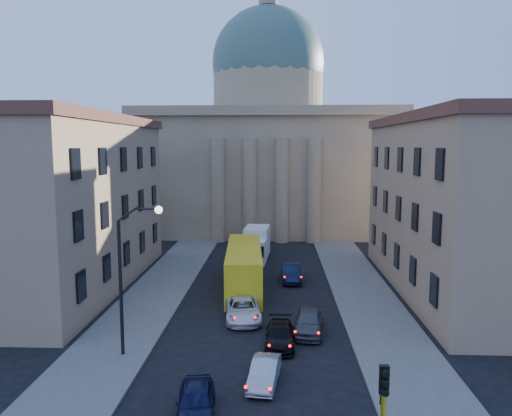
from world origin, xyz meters
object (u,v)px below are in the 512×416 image
Objects in this scene: street_lamp at (129,268)px; box_truck at (256,245)px; car_left_near at (196,401)px; traffic_light at (383,410)px; car_right_near at (265,372)px; city_bus at (244,266)px.

box_truck is (6.17, 24.82, -3.68)m from street_lamp.
car_left_near is (4.76, -6.26, -4.56)m from street_lamp.
street_lamp is (-12.27, 10.00, 2.70)m from traffic_light.
street_lamp is 9.55m from car_right_near.
city_bus is at bearing 68.66° from street_lamp.
street_lamp is 9.09m from car_left_near.
street_lamp is 15.71m from city_bus.
street_lamp is at bearing 120.64° from car_left_near.
traffic_light is 16.06m from street_lamp.
street_lamp is 1.39× the size of box_truck.
city_bus is (0.82, 20.55, 1.18)m from car_left_near.
box_truck reaches higher than car_right_near.
car_right_near is (7.77, -3.03, -4.66)m from street_lamp.
street_lamp is 2.33× the size of car_right_near.
box_truck is at bearing 80.81° from car_left_near.
car_left_near reaches higher than car_right_near.
box_truck is (0.59, 10.53, -0.29)m from city_bus.
car_right_near is 17.50m from city_bus.
street_lamp is 2.07× the size of car_left_near.
box_truck is at bearing 76.03° from street_lamp.
traffic_light is 8.59m from car_left_near.
car_right_near is (3.01, 3.23, -0.10)m from car_left_near.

